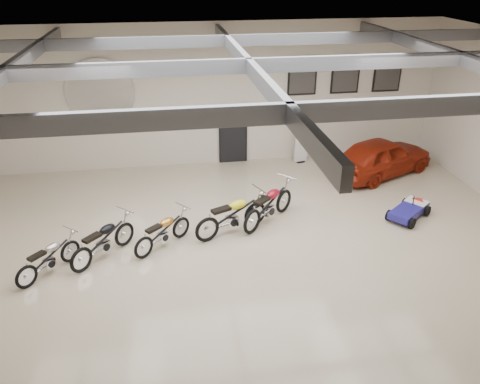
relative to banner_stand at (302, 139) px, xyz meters
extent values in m
cube|color=#BDA791|center=(-2.98, -5.50, -0.93)|extent=(16.00, 12.00, 0.01)
cube|color=slate|center=(-2.98, -5.50, 4.07)|extent=(16.00, 12.00, 0.01)
cube|color=beige|center=(-2.98, 0.50, 1.57)|extent=(16.00, 0.02, 5.00)
cube|color=black|center=(-2.48, 0.45, 0.12)|extent=(0.92, 0.08, 2.10)
imported|color=maroon|center=(2.46, -1.50, -0.26)|extent=(3.04, 4.22, 1.34)
camera|label=1|loc=(-4.79, -15.60, 5.90)|focal=35.00mm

